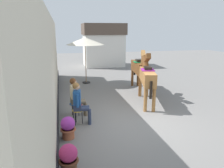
{
  "coord_description": "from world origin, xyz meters",
  "views": [
    {
      "loc": [
        -2.2,
        -6.31,
        2.97
      ],
      "look_at": [
        -0.4,
        1.2,
        1.05
      ],
      "focal_mm": 34.83,
      "sensor_mm": 36.0,
      "label": 1
    }
  ],
  "objects_px": {
    "seated_visitor_near": "(79,101)",
    "seated_visitor_far": "(76,95)",
    "saddled_horse_far": "(140,68)",
    "cafe_parasol": "(85,41)",
    "satchel_bag": "(79,105)",
    "saddled_horse_near": "(147,75)",
    "flower_planter_middle": "(68,127)",
    "flower_planter_near": "(68,158)"
  },
  "relations": [
    {
      "from": "seated_visitor_near",
      "to": "seated_visitor_far",
      "type": "distance_m",
      "value": 0.69
    },
    {
      "from": "seated_visitor_far",
      "to": "saddled_horse_far",
      "type": "bearing_deg",
      "value": 37.73
    },
    {
      "from": "cafe_parasol",
      "to": "satchel_bag",
      "type": "bearing_deg",
      "value": -101.11
    },
    {
      "from": "saddled_horse_near",
      "to": "saddled_horse_far",
      "type": "bearing_deg",
      "value": 78.79
    },
    {
      "from": "satchel_bag",
      "to": "flower_planter_middle",
      "type": "bearing_deg",
      "value": 108.53
    },
    {
      "from": "flower_planter_near",
      "to": "cafe_parasol",
      "type": "distance_m",
      "value": 8.39
    },
    {
      "from": "seated_visitor_near",
      "to": "saddled_horse_far",
      "type": "xyz_separation_m",
      "value": [
        3.25,
        3.24,
        0.38
      ]
    },
    {
      "from": "flower_planter_middle",
      "to": "saddled_horse_far",
      "type": "bearing_deg",
      "value": 48.52
    },
    {
      "from": "saddled_horse_far",
      "to": "seated_visitor_far",
      "type": "bearing_deg",
      "value": -142.27
    },
    {
      "from": "seated_visitor_far",
      "to": "saddled_horse_far",
      "type": "xyz_separation_m",
      "value": [
        3.3,
        2.55,
        0.38
      ]
    },
    {
      "from": "saddled_horse_far",
      "to": "cafe_parasol",
      "type": "height_order",
      "value": "cafe_parasol"
    },
    {
      "from": "saddled_horse_near",
      "to": "cafe_parasol",
      "type": "bearing_deg",
      "value": 116.73
    },
    {
      "from": "cafe_parasol",
      "to": "seated_visitor_far",
      "type": "bearing_deg",
      "value": -100.78
    },
    {
      "from": "saddled_horse_near",
      "to": "flower_planter_middle",
      "type": "bearing_deg",
      "value": -143.53
    },
    {
      "from": "flower_planter_middle",
      "to": "satchel_bag",
      "type": "distance_m",
      "value": 2.51
    },
    {
      "from": "saddled_horse_near",
      "to": "satchel_bag",
      "type": "relative_size",
      "value": 10.46
    },
    {
      "from": "seated_visitor_near",
      "to": "saddled_horse_far",
      "type": "height_order",
      "value": "saddled_horse_far"
    },
    {
      "from": "saddled_horse_far",
      "to": "cafe_parasol",
      "type": "xyz_separation_m",
      "value": [
        -2.37,
        2.36,
        1.2
      ]
    },
    {
      "from": "seated_visitor_near",
      "to": "flower_planter_near",
      "type": "xyz_separation_m",
      "value": [
        -0.46,
        -2.43,
        -0.44
      ]
    },
    {
      "from": "saddled_horse_near",
      "to": "flower_planter_near",
      "type": "height_order",
      "value": "saddled_horse_near"
    },
    {
      "from": "saddled_horse_far",
      "to": "satchel_bag",
      "type": "height_order",
      "value": "saddled_horse_far"
    },
    {
      "from": "seated_visitor_near",
      "to": "cafe_parasol",
      "type": "bearing_deg",
      "value": 81.04
    },
    {
      "from": "seated_visitor_far",
      "to": "satchel_bag",
      "type": "xyz_separation_m",
      "value": [
        0.14,
        0.87,
        -0.68
      ]
    },
    {
      "from": "satchel_bag",
      "to": "saddled_horse_far",
      "type": "bearing_deg",
      "value": -121.91
    },
    {
      "from": "seated_visitor_far",
      "to": "cafe_parasol",
      "type": "xyz_separation_m",
      "value": [
        0.94,
        4.91,
        1.59
      ]
    },
    {
      "from": "saddled_horse_far",
      "to": "cafe_parasol",
      "type": "relative_size",
      "value": 1.16
    },
    {
      "from": "seated_visitor_far",
      "to": "saddled_horse_far",
      "type": "height_order",
      "value": "saddled_horse_far"
    },
    {
      "from": "saddled_horse_far",
      "to": "satchel_bag",
      "type": "xyz_separation_m",
      "value": [
        -3.16,
        -1.69,
        -1.06
      ]
    },
    {
      "from": "saddled_horse_far",
      "to": "flower_planter_near",
      "type": "distance_m",
      "value": 6.82
    },
    {
      "from": "seated_visitor_near",
      "to": "satchel_bag",
      "type": "distance_m",
      "value": 1.69
    },
    {
      "from": "seated_visitor_far",
      "to": "cafe_parasol",
      "type": "relative_size",
      "value": 0.54
    },
    {
      "from": "seated_visitor_far",
      "to": "flower_planter_near",
      "type": "xyz_separation_m",
      "value": [
        -0.41,
        -3.11,
        -0.44
      ]
    },
    {
      "from": "cafe_parasol",
      "to": "flower_planter_near",
      "type": "bearing_deg",
      "value": -99.51
    },
    {
      "from": "saddled_horse_far",
      "to": "flower_planter_near",
      "type": "xyz_separation_m",
      "value": [
        -3.71,
        -5.67,
        -0.82
      ]
    },
    {
      "from": "saddled_horse_far",
      "to": "flower_planter_near",
      "type": "relative_size",
      "value": 4.66
    },
    {
      "from": "satchel_bag",
      "to": "seated_visitor_far",
      "type": "bearing_deg",
      "value": 110.79
    },
    {
      "from": "saddled_horse_near",
      "to": "saddled_horse_far",
      "type": "height_order",
      "value": "same"
    },
    {
      "from": "saddled_horse_near",
      "to": "saddled_horse_far",
      "type": "distance_m",
      "value": 1.71
    },
    {
      "from": "seated_visitor_far",
      "to": "satchel_bag",
      "type": "height_order",
      "value": "seated_visitor_far"
    },
    {
      "from": "flower_planter_middle",
      "to": "satchel_bag",
      "type": "bearing_deg",
      "value": 78.53
    },
    {
      "from": "flower_planter_near",
      "to": "cafe_parasol",
      "type": "height_order",
      "value": "cafe_parasol"
    },
    {
      "from": "saddled_horse_near",
      "to": "flower_planter_near",
      "type": "relative_size",
      "value": 4.58
    }
  ]
}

